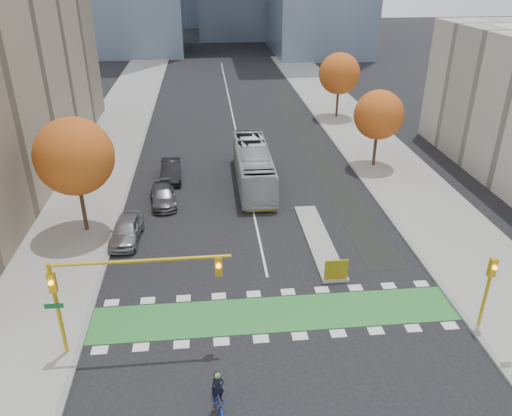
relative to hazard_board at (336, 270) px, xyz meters
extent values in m
plane|color=black|center=(-4.00, -4.20, -0.80)|extent=(300.00, 300.00, 0.00)
cube|color=gray|center=(-17.50, 15.80, -0.73)|extent=(7.00, 120.00, 0.15)
cube|color=gray|center=(9.50, 15.80, -0.73)|extent=(7.00, 120.00, 0.15)
cube|color=gray|center=(-14.00, 15.80, -0.73)|extent=(0.30, 120.00, 0.16)
cube|color=gray|center=(6.00, 15.80, -0.73)|extent=(0.30, 120.00, 0.16)
cube|color=#297E30|center=(-4.00, -2.70, -0.79)|extent=(20.00, 3.00, 0.01)
cube|color=silver|center=(-4.00, 35.80, -0.80)|extent=(0.15, 70.00, 0.01)
cube|color=black|center=(3.50, 25.80, -0.80)|extent=(2.50, 50.00, 0.01)
cube|color=gray|center=(0.00, 4.80, -0.72)|extent=(1.60, 10.00, 0.16)
cube|color=yellow|center=(0.00, 0.00, 0.00)|extent=(1.40, 0.12, 1.30)
cylinder|color=#332114|center=(-16.00, 7.80, 1.82)|extent=(0.28, 0.28, 5.25)
sphere|color=#9B4513|center=(-16.00, 7.80, 4.83)|extent=(5.20, 5.20, 5.20)
cylinder|color=#332114|center=(8.00, 17.80, 1.47)|extent=(0.28, 0.28, 4.55)
sphere|color=#9B4513|center=(8.00, 17.80, 4.08)|extent=(4.40, 4.40, 4.40)
cylinder|color=#332114|center=(8.50, 33.80, 1.65)|extent=(0.28, 0.28, 4.90)
sphere|color=#9B4513|center=(8.50, 33.80, 4.45)|extent=(4.80, 4.80, 4.80)
cylinder|color=#BF9914|center=(-14.50, -4.70, 1.80)|extent=(0.20, 0.20, 5.20)
cylinder|color=#BF9914|center=(-10.50, -4.70, 4.30)|extent=(8.20, 0.16, 0.16)
cube|color=#BF9914|center=(-14.50, -4.70, 3.40)|extent=(0.35, 0.28, 1.00)
sphere|color=orange|center=(-14.50, -4.88, 3.50)|extent=(0.22, 0.22, 0.22)
cube|color=#BF9914|center=(-7.00, -4.70, 3.80)|extent=(0.35, 0.28, 1.00)
sphere|color=orange|center=(-7.00, -4.88, 3.90)|extent=(0.22, 0.22, 0.22)
cube|color=#0C5926|center=(-14.50, -5.10, 2.40)|extent=(0.85, 0.04, 0.25)
cylinder|color=#BF9914|center=(6.50, -4.70, 1.20)|extent=(0.18, 0.18, 4.00)
cube|color=#BF9914|center=(6.50, -4.70, 2.80)|extent=(0.35, 0.28, 1.00)
sphere|color=orange|center=(6.50, -4.88, 2.90)|extent=(0.22, 0.22, 0.22)
imported|color=navy|center=(-7.28, -8.76, -0.34)|extent=(0.96, 1.84, 0.92)
imported|color=black|center=(-7.28, -8.76, 0.44)|extent=(0.63, 0.48, 1.56)
sphere|color=#597F2D|center=(-7.28, -8.76, 1.09)|extent=(0.27, 0.27, 0.27)
imported|color=#AFB5B7|center=(-3.48, 14.95, 0.84)|extent=(2.81, 11.76, 3.27)
imported|color=#949499|center=(-13.00, 6.25, -0.01)|extent=(2.14, 4.73, 1.58)
imported|color=black|center=(-10.50, 16.73, -0.02)|extent=(1.89, 4.83, 1.57)
imported|color=#4E4D52|center=(-10.89, 11.73, -0.14)|extent=(2.44, 4.77, 1.33)
camera|label=1|loc=(-7.25, -24.10, 16.44)|focal=35.00mm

